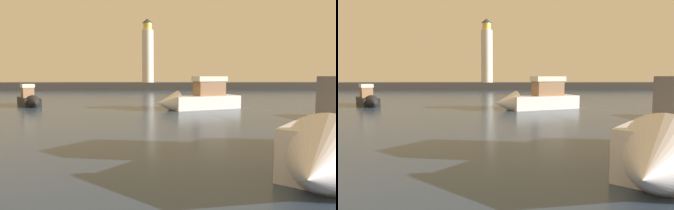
{
  "view_description": "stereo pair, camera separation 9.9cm",
  "coord_description": "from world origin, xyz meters",
  "views": [
    {
      "loc": [
        0.78,
        -1.96,
        2.92
      ],
      "look_at": [
        1.28,
        17.81,
        1.01
      ],
      "focal_mm": 32.39,
      "sensor_mm": 36.0,
      "label": 1
    },
    {
      "loc": [
        0.88,
        -1.96,
        2.92
      ],
      "look_at": [
        1.28,
        17.81,
        1.01
      ],
      "focal_mm": 32.39,
      "sensor_mm": 36.0,
      "label": 2
    }
  ],
  "objects": [
    {
      "name": "motorboat_0",
      "position": [
        -11.9,
        27.66,
        0.62
      ],
      "size": [
        4.25,
        5.49,
        2.38
      ],
      "color": "black",
      "rests_on": "ground_plane"
    },
    {
      "name": "motorboat_1",
      "position": [
        3.96,
        24.45,
        0.92
      ],
      "size": [
        7.89,
        4.74,
        3.24
      ],
      "color": "white",
      "rests_on": "ground_plane"
    },
    {
      "name": "breakwater",
      "position": [
        0.0,
        62.63,
        0.77
      ],
      "size": [
        89.85,
        6.99,
        1.55
      ],
      "primitive_type": "cube",
      "color": "#423F3D",
      "rests_on": "ground_plane"
    },
    {
      "name": "ground_plane",
      "position": [
        0.0,
        31.31,
        0.0
      ],
      "size": [
        220.0,
        220.0,
        0.0
      ],
      "primitive_type": "plane",
      "color": "#2D3D51"
    },
    {
      "name": "lighthouse",
      "position": [
        -1.85,
        62.63,
        7.83
      ],
      "size": [
        2.37,
        2.37,
        13.28
      ],
      "color": "silver",
      "rests_on": "breakwater"
    }
  ]
}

